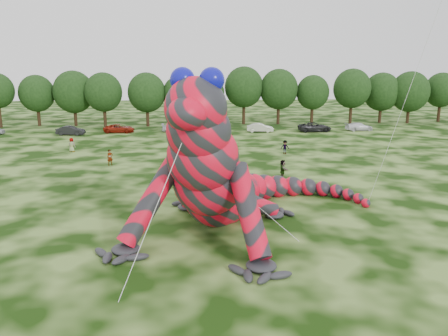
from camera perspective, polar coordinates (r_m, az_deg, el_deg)
ground at (r=24.30m, az=1.25°, el=-12.21°), size 240.00×240.00×0.00m
inflatable_gecko at (r=28.93m, az=-0.18°, el=2.78°), size 23.58×25.55×10.42m
tree_4 at (r=85.36m, az=-23.20°, el=8.10°), size 6.22×5.60×9.06m
tree_5 at (r=83.19m, az=-19.00°, el=8.59°), size 7.16×6.44×9.80m
tree_6 at (r=80.26m, az=-15.42°, el=8.58°), size 6.52×5.86×9.49m
tree_7 at (r=79.28m, az=-10.03°, el=8.79°), size 6.68×6.01×9.48m
tree_8 at (r=79.11m, az=-5.74°, el=8.72°), size 6.14×5.53×8.94m
tree_9 at (r=79.51m, az=-1.87°, el=8.71°), size 5.27×4.74×8.68m
tree_10 at (r=81.17m, az=2.62°, el=9.43°), size 7.09×6.38×10.50m
tree_11 at (r=81.81m, az=7.15°, el=9.22°), size 7.01×6.31×10.07m
tree_12 at (r=82.84m, az=11.48°, el=8.73°), size 5.99×5.39×8.97m
tree_13 at (r=84.41m, az=16.33°, el=8.94°), size 6.83×6.15×10.13m
tree_14 at (r=88.28m, az=19.85°, el=8.62°), size 6.82×6.14×9.40m
tree_15 at (r=89.56m, az=23.07°, el=8.48°), size 7.17×6.45×9.63m
tree_16 at (r=94.31m, az=26.43°, el=8.26°), size 6.26×5.63×9.37m
car_1 at (r=72.19m, az=-19.40°, el=4.63°), size 4.44×1.92×1.42m
car_2 at (r=72.70m, az=-13.52°, el=5.04°), size 5.01×2.51×1.36m
car_3 at (r=71.80m, az=-6.15°, el=5.26°), size 5.00×2.14×1.44m
car_4 at (r=69.19m, az=-1.37°, el=5.03°), size 4.33×2.27×1.41m
car_5 at (r=71.63m, az=4.74°, el=5.27°), size 4.44×1.99×1.41m
car_6 at (r=73.38m, az=11.77°, el=5.26°), size 5.53×2.78×1.50m
car_7 at (r=76.37m, az=17.22°, el=5.18°), size 4.70×2.24×1.32m
spectator_0 at (r=48.46m, az=-14.67°, el=1.33°), size 0.76×0.67×1.74m
spectator_4 at (r=57.80m, az=-19.28°, el=2.87°), size 0.99×0.79×1.75m
spectator_1 at (r=44.51m, az=-6.12°, el=0.62°), size 0.98×0.88×1.68m
spectator_2 at (r=53.64m, az=7.96°, el=2.71°), size 1.10×0.65×1.70m
spectator_5 at (r=41.81m, az=7.68°, el=-0.15°), size 0.78×1.73×1.80m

